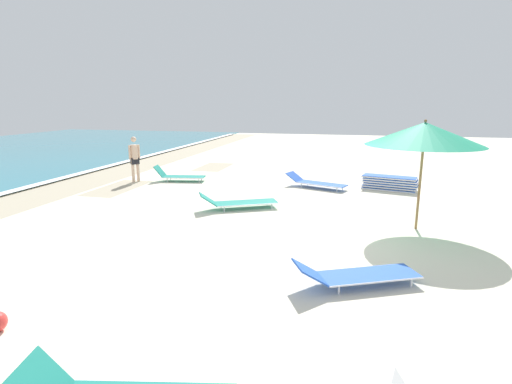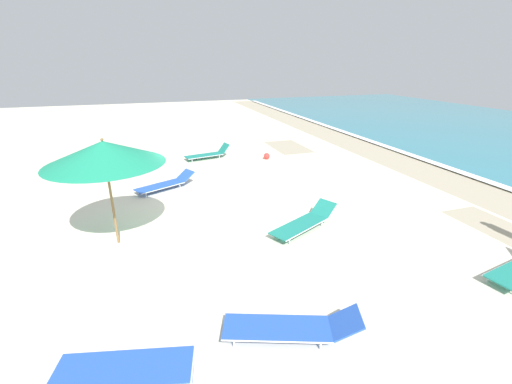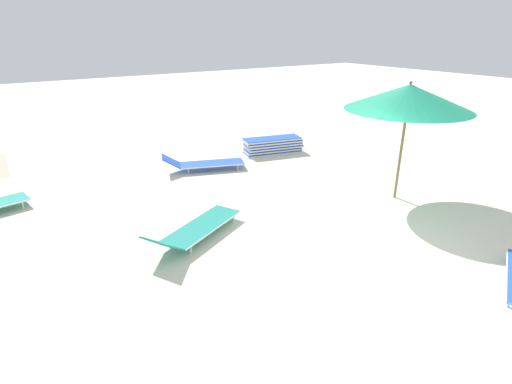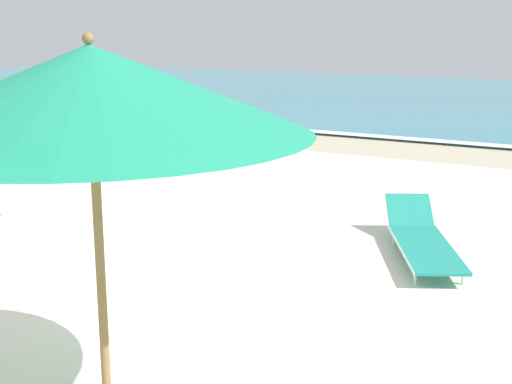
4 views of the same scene
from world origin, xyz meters
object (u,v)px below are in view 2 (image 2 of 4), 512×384
at_px(beach_ball, 267,156).
at_px(sun_lounger_mid_beach_solo, 291,327).
at_px(beach_umbrella, 104,153).
at_px(sun_lounger_mid_beach_pair_a, 304,222).
at_px(lounger_stack, 124,381).
at_px(sun_lounger_near_water_right, 166,184).
at_px(sun_lounger_near_water_left, 208,154).
at_px(sun_lounger_under_umbrella, 131,160).

bearing_deg(beach_ball, sun_lounger_mid_beach_solo, -17.82).
height_order(beach_umbrella, sun_lounger_mid_beach_pair_a, beach_umbrella).
height_order(lounger_stack, beach_ball, lounger_stack).
distance_m(lounger_stack, sun_lounger_mid_beach_solo, 2.59).
bearing_deg(beach_ball, sun_lounger_near_water_right, -61.40).
height_order(sun_lounger_mid_beach_pair_a, beach_ball, sun_lounger_mid_beach_pair_a).
distance_m(beach_umbrella, sun_lounger_near_water_left, 8.28).
bearing_deg(sun_lounger_near_water_right, beach_umbrella, -47.66).
bearing_deg(sun_lounger_under_umbrella, sun_lounger_mid_beach_pair_a, 43.27).
distance_m(sun_lounger_near_water_left, sun_lounger_mid_beach_solo, 11.41).
bearing_deg(sun_lounger_near_water_right, sun_lounger_mid_beach_solo, -15.37).
relative_size(sun_lounger_mid_beach_solo, sun_lounger_mid_beach_pair_a, 1.01).
distance_m(sun_lounger_near_water_left, sun_lounger_near_water_right, 4.19).
distance_m(sun_lounger_mid_beach_solo, sun_lounger_mid_beach_pair_a, 3.97).
relative_size(beach_umbrella, sun_lounger_near_water_left, 1.25).
height_order(beach_umbrella, sun_lounger_mid_beach_solo, beach_umbrella).
bearing_deg(sun_lounger_near_water_right, sun_lounger_under_umbrella, 173.19).
height_order(beach_umbrella, sun_lounger_under_umbrella, beach_umbrella).
bearing_deg(sun_lounger_near_water_left, sun_lounger_mid_beach_solo, -16.09).
bearing_deg(beach_umbrella, sun_lounger_mid_beach_pair_a, 80.75).
relative_size(lounger_stack, sun_lounger_under_umbrella, 0.92).
relative_size(sun_lounger_under_umbrella, beach_ball, 7.60).
bearing_deg(sun_lounger_mid_beach_solo, sun_lounger_near_water_left, -163.86).
xyz_separation_m(sun_lounger_near_water_left, sun_lounger_near_water_right, (3.56, -2.21, -0.01)).
distance_m(lounger_stack, sun_lounger_mid_beach_pair_a, 5.85).
xyz_separation_m(beach_umbrella, sun_lounger_mid_beach_solo, (4.25, 2.86, -2.12)).
distance_m(lounger_stack, beach_ball, 12.22).
height_order(sun_lounger_under_umbrella, sun_lounger_mid_beach_solo, sun_lounger_under_umbrella).
distance_m(lounger_stack, sun_lounger_near_water_right, 8.17).
relative_size(lounger_stack, sun_lounger_mid_beach_solo, 0.86).
bearing_deg(sun_lounger_near_water_right, sun_lounger_near_water_left, 122.57).
bearing_deg(sun_lounger_mid_beach_pair_a, beach_umbrella, -126.16).
bearing_deg(sun_lounger_near_water_right, lounger_stack, -33.82).
distance_m(sun_lounger_under_umbrella, sun_lounger_mid_beach_pair_a, 9.07).
bearing_deg(sun_lounger_near_water_left, beach_ball, 57.21).
bearing_deg(sun_lounger_under_umbrella, sun_lounger_near_water_left, 104.16).
relative_size(sun_lounger_near_water_left, sun_lounger_mid_beach_solo, 0.93).
xyz_separation_m(lounger_stack, sun_lounger_near_water_right, (-8.09, 1.16, -0.04)).
relative_size(sun_lounger_mid_beach_pair_a, beach_ball, 8.04).
height_order(beach_umbrella, lounger_stack, beach_umbrella).
bearing_deg(sun_lounger_mid_beach_solo, lounger_stack, -63.99).
bearing_deg(sun_lounger_near_water_left, sun_lounger_mid_beach_pair_a, -3.98).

